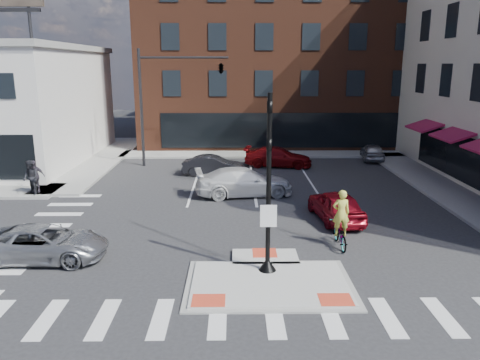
{
  "coord_description": "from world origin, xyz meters",
  "views": [
    {
      "loc": [
        -1.12,
        -14.36,
        6.95
      ],
      "look_at": [
        -0.87,
        5.63,
        2.0
      ],
      "focal_mm": 35.0,
      "sensor_mm": 36.0,
      "label": 1
    }
  ],
  "objects_px": {
    "bg_car_dark": "(213,165)",
    "bg_car_silver": "(372,152)",
    "bg_car_red": "(278,157)",
    "pedestrian_a": "(31,178)",
    "red_sedan": "(336,205)",
    "white_pickup": "(244,182)",
    "cyclist": "(340,228)",
    "pedestrian_b": "(34,176)",
    "silver_suv": "(44,243)"
  },
  "relations": [
    {
      "from": "pedestrian_a",
      "to": "bg_car_dark",
      "type": "bearing_deg",
      "value": 67.4
    },
    {
      "from": "pedestrian_a",
      "to": "silver_suv",
      "type": "bearing_deg",
      "value": -25.35
    },
    {
      "from": "bg_car_red",
      "to": "pedestrian_a",
      "type": "relative_size",
      "value": 2.51
    },
    {
      "from": "bg_car_silver",
      "to": "red_sedan",
      "type": "bearing_deg",
      "value": 75.82
    },
    {
      "from": "bg_car_dark",
      "to": "bg_car_red",
      "type": "distance_m",
      "value": 5.13
    },
    {
      "from": "bg_car_silver",
      "to": "bg_car_red",
      "type": "height_order",
      "value": "bg_car_red"
    },
    {
      "from": "silver_suv",
      "to": "cyclist",
      "type": "xyz_separation_m",
      "value": [
        11.07,
        1.14,
        0.14
      ]
    },
    {
      "from": "red_sedan",
      "to": "pedestrian_a",
      "type": "height_order",
      "value": "pedestrian_a"
    },
    {
      "from": "bg_car_dark",
      "to": "bg_car_silver",
      "type": "bearing_deg",
      "value": -61.1
    },
    {
      "from": "bg_car_silver",
      "to": "pedestrian_b",
      "type": "height_order",
      "value": "pedestrian_b"
    },
    {
      "from": "white_pickup",
      "to": "pedestrian_a",
      "type": "distance_m",
      "value": 11.4
    },
    {
      "from": "bg_car_silver",
      "to": "bg_car_red",
      "type": "distance_m",
      "value": 7.54
    },
    {
      "from": "silver_suv",
      "to": "red_sedan",
      "type": "distance_m",
      "value": 12.36
    },
    {
      "from": "silver_suv",
      "to": "cyclist",
      "type": "relative_size",
      "value": 2.0
    },
    {
      "from": "bg_car_dark",
      "to": "bg_car_red",
      "type": "relative_size",
      "value": 0.83
    },
    {
      "from": "red_sedan",
      "to": "bg_car_silver",
      "type": "distance_m",
      "value": 14.89
    },
    {
      "from": "white_pickup",
      "to": "pedestrian_b",
      "type": "xyz_separation_m",
      "value": [
        -11.4,
        0.26,
        0.28
      ]
    },
    {
      "from": "bg_car_red",
      "to": "cyclist",
      "type": "relative_size",
      "value": 2.03
    },
    {
      "from": "cyclist",
      "to": "pedestrian_b",
      "type": "height_order",
      "value": "cyclist"
    },
    {
      "from": "bg_car_silver",
      "to": "pedestrian_b",
      "type": "bearing_deg",
      "value": 31.88
    },
    {
      "from": "white_pickup",
      "to": "bg_car_silver",
      "type": "bearing_deg",
      "value": -54.24
    },
    {
      "from": "cyclist",
      "to": "bg_car_silver",
      "type": "bearing_deg",
      "value": -110.95
    },
    {
      "from": "white_pickup",
      "to": "bg_car_silver",
      "type": "relative_size",
      "value": 1.41
    },
    {
      "from": "silver_suv",
      "to": "bg_car_red",
      "type": "relative_size",
      "value": 0.98
    },
    {
      "from": "red_sedan",
      "to": "bg_car_silver",
      "type": "height_order",
      "value": "red_sedan"
    },
    {
      "from": "pedestrian_b",
      "to": "white_pickup",
      "type": "bearing_deg",
      "value": -16.38
    },
    {
      "from": "white_pickup",
      "to": "bg_car_red",
      "type": "distance_m",
      "value": 7.84
    },
    {
      "from": "silver_suv",
      "to": "bg_car_dark",
      "type": "distance_m",
      "value": 14.5
    },
    {
      "from": "red_sedan",
      "to": "bg_car_red",
      "type": "xyz_separation_m",
      "value": [
        -1.57,
        11.63,
        -0.03
      ]
    },
    {
      "from": "white_pickup",
      "to": "cyclist",
      "type": "relative_size",
      "value": 2.28
    },
    {
      "from": "pedestrian_b",
      "to": "cyclist",
      "type": "bearing_deg",
      "value": -42.14
    },
    {
      "from": "silver_suv",
      "to": "bg_car_silver",
      "type": "relative_size",
      "value": 1.24
    },
    {
      "from": "bg_car_silver",
      "to": "bg_car_red",
      "type": "bearing_deg",
      "value": 24.64
    },
    {
      "from": "red_sedan",
      "to": "white_pickup",
      "type": "xyz_separation_m",
      "value": [
        -4.1,
        4.21,
        0.05
      ]
    },
    {
      "from": "red_sedan",
      "to": "pedestrian_a",
      "type": "distance_m",
      "value": 16.01
    },
    {
      "from": "red_sedan",
      "to": "pedestrian_a",
      "type": "bearing_deg",
      "value": -22.39
    },
    {
      "from": "cyclist",
      "to": "pedestrian_a",
      "type": "distance_m",
      "value": 16.64
    },
    {
      "from": "bg_car_dark",
      "to": "bg_car_red",
      "type": "xyz_separation_m",
      "value": [
        4.43,
        2.58,
        0.04
      ]
    },
    {
      "from": "white_pickup",
      "to": "bg_car_red",
      "type": "xyz_separation_m",
      "value": [
        2.53,
        7.42,
        -0.08
      ]
    },
    {
      "from": "cyclist",
      "to": "pedestrian_b",
      "type": "xyz_separation_m",
      "value": [
        -15.0,
        7.67,
        0.26
      ]
    },
    {
      "from": "cyclist",
      "to": "red_sedan",
      "type": "bearing_deg",
      "value": -99.89
    },
    {
      "from": "white_pickup",
      "to": "bg_car_dark",
      "type": "relative_size",
      "value": 1.36
    },
    {
      "from": "silver_suv",
      "to": "pedestrian_b",
      "type": "xyz_separation_m",
      "value": [
        -3.93,
        8.82,
        0.4
      ]
    },
    {
      "from": "white_pickup",
      "to": "bg_car_dark",
      "type": "xyz_separation_m",
      "value": [
        -1.9,
        4.84,
        -0.12
      ]
    },
    {
      "from": "bg_car_dark",
      "to": "pedestrian_a",
      "type": "distance_m",
      "value": 10.77
    },
    {
      "from": "silver_suv",
      "to": "bg_car_red",
      "type": "bearing_deg",
      "value": -31.39
    },
    {
      "from": "bg_car_dark",
      "to": "pedestrian_a",
      "type": "height_order",
      "value": "pedestrian_a"
    },
    {
      "from": "bg_car_silver",
      "to": "pedestrian_a",
      "type": "xyz_separation_m",
      "value": [
        -21.16,
        -9.77,
        0.45
      ]
    },
    {
      "from": "bg_car_dark",
      "to": "pedestrian_b",
      "type": "height_order",
      "value": "pedestrian_b"
    },
    {
      "from": "white_pickup",
      "to": "pedestrian_a",
      "type": "height_order",
      "value": "pedestrian_a"
    }
  ]
}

